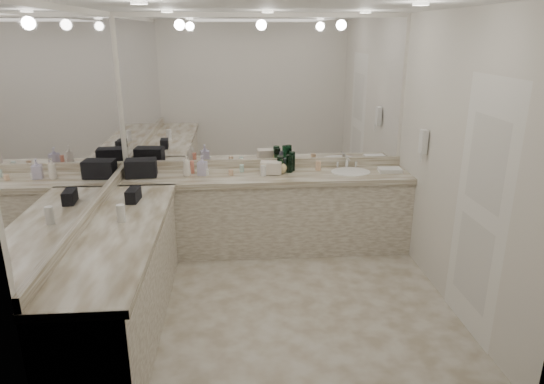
{
  "coord_description": "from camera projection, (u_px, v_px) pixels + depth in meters",
  "views": [
    {
      "loc": [
        -0.35,
        -3.96,
        2.4
      ],
      "look_at": [
        -0.0,
        0.4,
        0.95
      ],
      "focal_mm": 32.0,
      "sensor_mm": 36.0,
      "label": 1
    }
  ],
  "objects": [
    {
      "name": "vanity_back_top",
      "position": [
        267.0,
        177.0,
        5.39
      ],
      "size": [
        3.2,
        0.64,
        0.06
      ],
      "primitive_type": "cube",
      "color": "beige",
      "rests_on": "vanity_back_base"
    },
    {
      "name": "green_bottle_1",
      "position": [
        280.0,
        165.0,
        5.4
      ],
      "size": [
        0.07,
        0.07,
        0.19
      ],
      "primitive_type": "cylinder",
      "color": "#114225",
      "rests_on": "vanity_back_top"
    },
    {
      "name": "door",
      "position": [
        480.0,
        211.0,
        3.85
      ],
      "size": [
        0.02,
        0.82,
        2.1
      ],
      "primitive_type": "cube",
      "color": "white",
      "rests_on": "wall_right"
    },
    {
      "name": "cream_cosmetic_case",
      "position": [
        271.0,
        168.0,
        5.36
      ],
      "size": [
        0.25,
        0.18,
        0.13
      ],
      "primitive_type": "cube",
      "rotation": [
        0.0,
        0.0,
        -0.15
      ],
      "color": "beige",
      "rests_on": "vanity_back_top"
    },
    {
      "name": "amenity_bottle_6",
      "position": [
        153.0,
        173.0,
        5.26
      ],
      "size": [
        0.04,
        0.04,
        0.08
      ],
      "primitive_type": "cylinder",
      "color": "white",
      "rests_on": "vanity_back_top"
    },
    {
      "name": "vanity_left_base",
      "position": [
        123.0,
        283.0,
        4.02
      ],
      "size": [
        0.6,
        2.4,
        0.84
      ],
      "primitive_type": "cube",
      "color": "beige",
      "rests_on": "floor"
    },
    {
      "name": "black_toiletry_bag",
      "position": [
        141.0,
        168.0,
        5.26
      ],
      "size": [
        0.34,
        0.23,
        0.19
      ],
      "primitive_type": "cube",
      "rotation": [
        0.0,
        0.0,
        0.08
      ],
      "color": "black",
      "rests_on": "vanity_back_top"
    },
    {
      "name": "soap_bottle_c",
      "position": [
        281.0,
        166.0,
        5.4
      ],
      "size": [
        0.16,
        0.16,
        0.16
      ],
      "primitive_type": "imported",
      "rotation": [
        0.0,
        0.0,
        0.34
      ],
      "color": "#E1CA89",
      "rests_on": "vanity_back_top"
    },
    {
      "name": "mirror_left",
      "position": [
        78.0,
        115.0,
        3.86
      ],
      "size": [
        0.01,
        2.92,
        1.55
      ],
      "primitive_type": "cube",
      "color": "white",
      "rests_on": "wall_left"
    },
    {
      "name": "amenity_bottle_0",
      "position": [
        192.0,
        167.0,
        5.4
      ],
      "size": [
        0.05,
        0.05,
        0.14
      ],
      "primitive_type": "cylinder",
      "color": "#E57F66",
      "rests_on": "vanity_back_top"
    },
    {
      "name": "green_bottle_2",
      "position": [
        280.0,
        164.0,
        5.46
      ],
      "size": [
        0.07,
        0.07,
        0.18
      ],
      "primitive_type": "cylinder",
      "color": "#114225",
      "rests_on": "vanity_back_top"
    },
    {
      "name": "wall_left",
      "position": [
        84.0,
        172.0,
        4.0
      ],
      "size": [
        0.02,
        3.0,
        2.6
      ],
      "primitive_type": "cube",
      "color": "silver",
      "rests_on": "floor"
    },
    {
      "name": "amenity_bottle_7",
      "position": [
        263.0,
        171.0,
        5.3
      ],
      "size": [
        0.06,
        0.06,
        0.12
      ],
      "primitive_type": "cylinder",
      "color": "white",
      "rests_on": "vanity_back_top"
    },
    {
      "name": "hand_towel",
      "position": [
        390.0,
        170.0,
        5.47
      ],
      "size": [
        0.26,
        0.18,
        0.04
      ],
      "primitive_type": "cube",
      "rotation": [
        0.0,
        0.0,
        -0.05
      ],
      "color": "white",
      "rests_on": "vanity_back_top"
    },
    {
      "name": "sink",
      "position": [
        351.0,
        173.0,
        5.46
      ],
      "size": [
        0.44,
        0.44,
        0.03
      ],
      "primitive_type": "cylinder",
      "color": "white",
      "rests_on": "vanity_back_top"
    },
    {
      "name": "wall_back",
      "position": [
        265.0,
        133.0,
        5.54
      ],
      "size": [
        3.2,
        0.02,
        2.6
      ],
      "primitive_type": "cube",
      "color": "silver",
      "rests_on": "floor"
    },
    {
      "name": "black_bag_spill",
      "position": [
        133.0,
        195.0,
        4.51
      ],
      "size": [
        0.12,
        0.23,
        0.12
      ],
      "primitive_type": "cube",
      "rotation": [
        0.0,
        0.0,
        -0.08
      ],
      "color": "black",
      "rests_on": "vanity_left_top"
    },
    {
      "name": "green_bottle_3",
      "position": [
        289.0,
        164.0,
        5.43
      ],
      "size": [
        0.07,
        0.07,
        0.2
      ],
      "primitive_type": "cylinder",
      "color": "#114225",
      "rests_on": "vanity_back_top"
    },
    {
      "name": "green_bottle_4",
      "position": [
        292.0,
        161.0,
        5.48
      ],
      "size": [
        0.07,
        0.07,
        0.22
      ],
      "primitive_type": "cylinder",
      "color": "#114225",
      "rests_on": "vanity_back_top"
    },
    {
      "name": "vanity_left_top",
      "position": [
        119.0,
        233.0,
        3.88
      ],
      "size": [
        0.64,
        2.42,
        0.06
      ],
      "primitive_type": "cube",
      "color": "beige",
      "rests_on": "vanity_left_base"
    },
    {
      "name": "soap_bottle_b",
      "position": [
        202.0,
        165.0,
        5.32
      ],
      "size": [
        0.11,
        0.12,
        0.22
      ],
      "primitive_type": "imported",
      "rotation": [
        0.0,
        0.0,
        -0.18
      ],
      "color": "silver",
      "rests_on": "vanity_back_top"
    },
    {
      "name": "amenity_bottle_5",
      "position": [
        284.0,
        165.0,
        5.49
      ],
      "size": [
        0.06,
        0.06,
        0.15
      ],
      "primitive_type": "cylinder",
      "color": "#3F3F4C",
      "rests_on": "vanity_back_top"
    },
    {
      "name": "lotion_left",
      "position": [
        121.0,
        213.0,
        4.01
      ],
      "size": [
        0.07,
        0.07,
        0.16
      ],
      "primitive_type": "cylinder",
      "color": "white",
      "rests_on": "vanity_left_top"
    },
    {
      "name": "backsplash_left",
      "position": [
        91.0,
        212.0,
        4.12
      ],
      "size": [
        0.04,
        3.0,
        0.1
      ],
      "primitive_type": "cube",
      "color": "beige",
      "rests_on": "vanity_left_top"
    },
    {
      "name": "vanity_back_base",
      "position": [
        267.0,
        214.0,
        5.54
      ],
      "size": [
        3.2,
        0.6,
        0.84
      ],
      "primitive_type": "cube",
      "color": "beige",
      "rests_on": "floor"
    },
    {
      "name": "green_bottle_0",
      "position": [
        292.0,
        162.0,
        5.53
      ],
      "size": [
        0.06,
        0.06,
        0.19
      ],
      "primitive_type": "cylinder",
      "color": "#114225",
      "rests_on": "vanity_back_top"
    },
    {
      "name": "wall_phone",
      "position": [
        423.0,
        142.0,
        4.89
      ],
      "size": [
        0.06,
        0.1,
        0.24
      ],
      "primitive_type": "cube",
      "color": "white",
      "rests_on": "wall_right"
    },
    {
      "name": "amenity_bottle_1",
      "position": [
        242.0,
        168.0,
        5.46
      ],
      "size": [
        0.05,
        0.05,
        0.08
      ],
      "primitive_type": "cylinder",
      "color": "silver",
      "rests_on": "vanity_back_top"
    },
    {
      "name": "faucet",
      "position": [
        347.0,
        161.0,
        5.63
      ],
      "size": [
        0.24,
        0.16,
        0.14
      ],
      "primitive_type": "cube",
      "color": "silver",
      "rests_on": "vanity_back_top"
    },
    {
      "name": "amenity_bottle_4",
      "position": [
        318.0,
        166.0,
        5.52
      ],
      "size": [
        0.06,
        0.06,
        0.11
      ],
      "primitive_type": "cylinder",
      "color": "#E0B28C",
      "rests_on": "vanity_back_top"
    },
    {
      "name": "mirror_back",
      "position": [
        265.0,
        91.0,
        5.38
      ],
      "size": [
        3.12,
        0.01,
        1.55
      ],
      "primitive_type": "cube",
      "color": "white",
      "rests_on": "wall_back"
    },
    {
      "name": "amenity_bottle_8",
      "position": [
        156.0,
        170.0,
        5.41
      ],
      "size": [
        0.04,
        0.04,
        0.06
      ],
      "primitive_type": "cylinder",
      "color": "#9966B2",
      "rests_on": "vanity_back_top"
    },
    {
      "name": "wall_right",
      "position": [
        458.0,
        164.0,
        4.24
      ],
      "size": [
        0.02,
        3.0,
        2.6
      ],
      "primitive_type": "cube",
      "color": "silver",
      "rests_on": "floor"
    },
    {
      "name": "backsplash_back",
      "position": [
        265.0,
        163.0,
        5.63
      ],
      "size": [
        3.2,
        0.04,
        0.1
      ],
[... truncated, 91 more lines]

